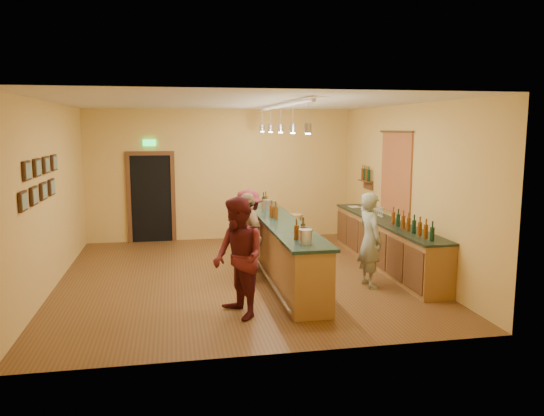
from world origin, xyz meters
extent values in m
plane|color=#543718|center=(0.00, 0.00, 0.00)|extent=(7.00, 7.00, 0.00)
cube|color=silver|center=(0.00, 0.00, 3.20)|extent=(6.50, 7.00, 0.02)
cube|color=#DAA952|center=(0.00, 3.50, 1.60)|extent=(6.50, 0.02, 3.20)
cube|color=#DAA952|center=(0.00, -3.50, 1.60)|extent=(6.50, 0.02, 3.20)
cube|color=#DAA952|center=(-3.25, 0.00, 1.60)|extent=(0.02, 7.00, 3.20)
cube|color=#DAA952|center=(3.25, 0.00, 1.60)|extent=(0.02, 7.00, 3.20)
cube|color=black|center=(-1.70, 3.48, 1.05)|extent=(0.95, 0.06, 2.10)
cube|color=#4E3717|center=(-2.22, 3.46, 1.05)|extent=(0.10, 0.08, 2.10)
cube|color=#4E3717|center=(-1.18, 3.46, 1.05)|extent=(0.10, 0.08, 2.10)
cube|color=#4E3717|center=(-1.70, 3.46, 2.15)|extent=(1.15, 0.08, 0.10)
cube|color=#19E54C|center=(-1.70, 3.45, 2.40)|extent=(0.30, 0.04, 0.15)
cube|color=maroon|center=(3.23, 0.40, 1.85)|extent=(0.03, 1.40, 1.60)
cube|color=#4E3717|center=(3.16, 1.90, 1.55)|extent=(0.16, 0.55, 0.03)
cube|color=#4E3717|center=(3.23, 1.90, 1.45)|extent=(0.03, 0.55, 0.18)
cube|color=brown|center=(2.97, 0.20, 0.45)|extent=(0.55, 4.50, 0.90)
cube|color=black|center=(2.97, 0.20, 0.92)|extent=(0.60, 4.55, 0.04)
cylinder|color=silver|center=(2.97, 1.50, 0.99)|extent=(0.09, 0.09, 0.09)
cube|color=silver|center=(2.94, 2.00, 0.95)|extent=(0.22, 0.30, 0.01)
cube|color=brown|center=(0.78, 0.00, 0.50)|extent=(0.60, 5.00, 1.00)
cube|color=#152C25|center=(0.78, 0.00, 1.02)|extent=(0.70, 5.10, 0.05)
cylinder|color=silver|center=(0.42, 0.00, 0.15)|extent=(0.05, 5.00, 0.05)
cylinder|color=silver|center=(0.73, -2.10, 1.16)|extent=(0.20, 0.20, 0.22)
cylinder|color=silver|center=(0.73, 1.20, 1.16)|extent=(0.20, 0.20, 0.22)
cube|color=silver|center=(0.78, 0.00, 3.14)|extent=(0.06, 4.60, 0.05)
cylinder|color=silver|center=(0.78, -2.00, 2.95)|extent=(0.01, 0.01, 0.35)
cylinder|color=#A5A5AD|center=(0.78, -2.00, 2.75)|extent=(0.11, 0.11, 0.14)
cylinder|color=#FFEABF|center=(0.78, -2.00, 2.67)|extent=(0.08, 0.08, 0.02)
cylinder|color=silver|center=(0.78, -1.00, 2.95)|extent=(0.01, 0.01, 0.35)
cylinder|color=#A5A5AD|center=(0.78, -1.00, 2.75)|extent=(0.11, 0.11, 0.14)
cylinder|color=#FFEABF|center=(0.78, -1.00, 2.67)|extent=(0.08, 0.08, 0.02)
cylinder|color=silver|center=(0.78, 0.00, 2.95)|extent=(0.01, 0.01, 0.35)
cylinder|color=#A5A5AD|center=(0.78, 0.00, 2.75)|extent=(0.11, 0.11, 0.14)
cylinder|color=#FFEABF|center=(0.78, 0.00, 2.67)|extent=(0.08, 0.08, 0.02)
cylinder|color=silver|center=(0.78, 1.00, 2.95)|extent=(0.01, 0.01, 0.35)
cylinder|color=#A5A5AD|center=(0.78, 1.00, 2.75)|extent=(0.11, 0.11, 0.14)
cylinder|color=#FFEABF|center=(0.78, 1.00, 2.67)|extent=(0.08, 0.08, 0.02)
cylinder|color=silver|center=(0.78, 2.00, 2.95)|extent=(0.01, 0.01, 0.35)
cylinder|color=#A5A5AD|center=(0.78, 2.00, 2.75)|extent=(0.11, 0.11, 0.14)
cylinder|color=#FFEABF|center=(0.78, 2.00, 2.67)|extent=(0.08, 0.08, 0.02)
imported|color=gray|center=(2.17, -1.02, 0.83)|extent=(0.47, 0.65, 1.66)
imported|color=#59191E|center=(-0.27, -2.12, 0.89)|extent=(0.92, 1.04, 1.78)
imported|color=#997A51|center=(0.13, -0.27, 0.81)|extent=(0.67, 1.02, 1.61)
imported|color=#59191E|center=(0.23, 0.38, 0.80)|extent=(0.85, 1.15, 1.59)
cylinder|color=#AB7B4D|center=(1.53, 2.08, 0.77)|extent=(0.39, 0.39, 0.05)
cylinder|color=#AB7B4D|center=(1.68, 2.08, 0.37)|extent=(0.04, 0.04, 0.75)
cylinder|color=#AB7B4D|center=(1.46, 2.21, 0.37)|extent=(0.04, 0.04, 0.75)
cylinder|color=#AB7B4D|center=(1.46, 1.95, 0.37)|extent=(0.04, 0.04, 0.75)
camera|label=1|loc=(-1.17, -9.56, 2.76)|focal=35.00mm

